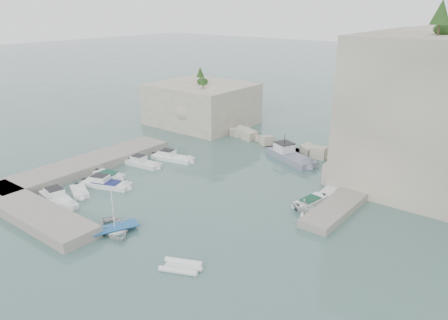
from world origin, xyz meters
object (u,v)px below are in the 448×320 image
Objects in this scene: tender_east_b at (310,204)px; motorboat_f at (59,202)px; motorboat_d at (107,187)px; tender_east_c at (330,193)px; work_boat at (291,160)px; motorboat_e at (80,194)px; tender_east_a at (305,212)px; motorboat_b at (143,166)px; motorboat_a at (173,160)px; inflatable_dinghy at (181,268)px; motorboat_c at (109,177)px; tender_east_d at (347,183)px; rowboat at (115,232)px.

motorboat_f is at bearing 135.88° from tender_east_b.
motorboat_d reaches higher than tender_east_c.
work_boat is (12.90, 26.91, 0.00)m from motorboat_f.
motorboat_e is 24.80m from tender_east_a.
motorboat_e is 28.10m from tender_east_c.
tender_east_c is (23.04, 7.19, 0.00)m from motorboat_b.
motorboat_e is 0.43× the size of work_boat.
motorboat_f is 1.58× the size of tender_east_c.
tender_east_a is at bearing 52.42° from motorboat_e.
motorboat_a reaches higher than inflatable_dinghy.
tender_east_b is 1.08× the size of tender_east_c.
motorboat_a and motorboat_f have the same top height.
motorboat_d reaches higher than inflatable_dinghy.
motorboat_f is at bearing -92.41° from work_boat.
motorboat_c and tender_east_c have the same top height.
work_boat is (-6.01, 27.74, 0.00)m from inflatable_dinghy.
motorboat_d is 1.49× the size of tender_east_c.
motorboat_b is 25.84m from tender_east_d.
rowboat is 0.54× the size of work_boat.
motorboat_b is at bearing -122.76° from motorboat_a.
motorboat_c is 24.25m from tender_east_a.
motorboat_e is 27.50m from work_boat.
motorboat_a is 1.17× the size of motorboat_b.
motorboat_b is 19.73m from work_boat.
work_boat reaches higher than motorboat_b.
motorboat_e is at bearing 145.17° from inflatable_dinghy.
motorboat_a is at bearing 63.39° from motorboat_b.
rowboat is 27.40m from tender_east_d.
motorboat_f is (-0.24, -17.11, 0.00)m from motorboat_a.
work_boat is at bearing 47.13° from motorboat_c.
motorboat_b is at bearing 106.62° from tender_east_b.
motorboat_c is 14.12m from rowboat.
tender_east_a reaches higher than motorboat_d.
tender_east_a is 0.59× the size of tender_east_d.
motorboat_e is 10.46m from rowboat.
inflatable_dinghy is 0.39× the size of work_boat.
tender_east_c is at bearing 53.62° from motorboat_f.
work_boat is at bearing 24.59° from motorboat_a.
tender_east_c is at bearing 22.25° from motorboat_c.
rowboat reaches higher than motorboat_e.
tender_east_b is 4.05m from tender_east_c.
work_boat reaches higher than inflatable_dinghy.
work_boat reaches higher than motorboat_c.
motorboat_b reaches higher than motorboat_e.
work_boat is (14.38, 19.08, 0.00)m from motorboat_c.
motorboat_b is at bearing 120.82° from inflatable_dinghy.
motorboat_b reaches higher than rowboat.
motorboat_b is 23.12m from tender_east_a.
motorboat_d is 1.83× the size of inflatable_dinghy.
motorboat_e is 0.74× the size of tender_east_d.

